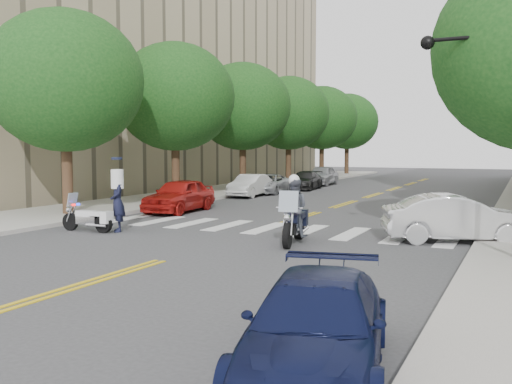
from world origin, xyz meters
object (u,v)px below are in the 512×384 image
Objects in this scene: sedan_blue at (316,327)px; convertible at (457,218)px; motorcycle_police at (294,213)px; officer_standing at (118,202)px; motorcycle_parked at (91,219)px.

convertible is at bearing 75.36° from sedan_blue.
motorcycle_police is 1.23× the size of officer_standing.
motorcycle_parked reaches higher than sedan_blue.
sedan_blue is (3.95, -9.15, -0.30)m from motorcycle_police.
sedan_blue is at bearing 102.49° from motorcycle_police.
officer_standing is at bearing -60.95° from motorcycle_parked.
convertible is (11.46, 3.20, 0.26)m from motorcycle_parked.
officer_standing is at bearing 127.13° from sedan_blue.
motorcycle_parked is 13.77m from sedan_blue.
motorcycle_police is 7.14m from motorcycle_parked.
convertible is 11.47m from sedan_blue.
convertible is at bearing 59.94° from officer_standing.
officer_standing reaches higher than convertible.
motorcycle_police reaches higher than convertible.
officer_standing is 11.03m from convertible.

